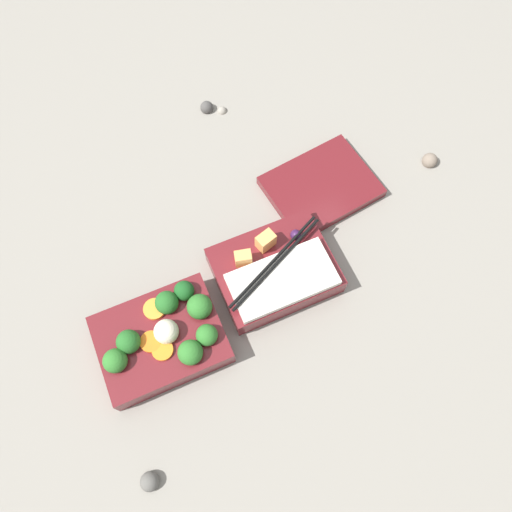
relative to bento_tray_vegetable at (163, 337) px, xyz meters
The scene contains 8 objects.
ground_plane 0.10m from the bento_tray_vegetable, ahead, with size 3.00×3.00×0.00m, color gray.
bento_tray_vegetable is the anchor object (origin of this frame).
bento_tray_rice 0.20m from the bento_tray_vegetable, ahead, with size 0.19×0.14×0.07m.
bento_lid 0.37m from the bento_tray_vegetable, 23.74° to the left, with size 0.18×0.14×0.02m, color maroon.
pebble_0 0.56m from the bento_tray_vegetable, 12.63° to the left, with size 0.03×0.03×0.03m, color #7A6B5B.
pebble_1 0.20m from the bento_tray_vegetable, 115.55° to the right, with size 0.03×0.03×0.03m, color #595651.
pebble_2 0.45m from the bento_tray_vegetable, 57.13° to the left, with size 0.02×0.02×0.02m, color gray.
pebble_3 0.45m from the bento_tray_vegetable, 60.78° to the left, with size 0.02×0.02×0.02m, color #474442.
Camera 1 is at (-0.04, -0.23, 0.76)m, focal length 35.00 mm.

